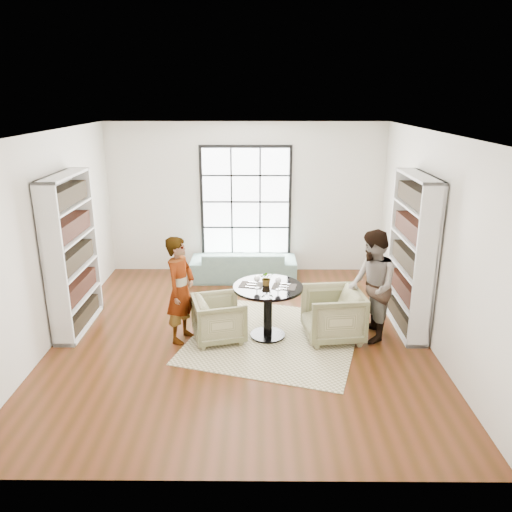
{
  "coord_description": "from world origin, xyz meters",
  "views": [
    {
      "loc": [
        0.27,
        -6.83,
        3.5
      ],
      "look_at": [
        0.22,
        0.4,
        1.14
      ],
      "focal_mm": 35.0,
      "sensor_mm": 36.0,
      "label": 1
    }
  ],
  "objects_px": {
    "person_right": "(372,286)",
    "pedestal_table": "(268,300)",
    "armchair_left": "(219,319)",
    "armchair_right": "(333,314)",
    "sofa": "(244,264)",
    "wine_glass_left": "(257,279)",
    "person_left": "(181,290)",
    "wine_glass_right": "(278,281)",
    "flower_centerpiece": "(267,278)"
  },
  "relations": [
    {
      "from": "pedestal_table",
      "to": "flower_centerpiece",
      "type": "distance_m",
      "value": 0.34
    },
    {
      "from": "armchair_left",
      "to": "wine_glass_right",
      "type": "relative_size",
      "value": 3.86
    },
    {
      "from": "sofa",
      "to": "armchair_right",
      "type": "bearing_deg",
      "value": 118.56
    },
    {
      "from": "sofa",
      "to": "wine_glass_right",
      "type": "relative_size",
      "value": 10.75
    },
    {
      "from": "sofa",
      "to": "flower_centerpiece",
      "type": "height_order",
      "value": "flower_centerpiece"
    },
    {
      "from": "pedestal_table",
      "to": "wine_glass_right",
      "type": "relative_size",
      "value": 5.39
    },
    {
      "from": "wine_glass_left",
      "to": "flower_centerpiece",
      "type": "xyz_separation_m",
      "value": [
        0.14,
        0.12,
        -0.03
      ]
    },
    {
      "from": "person_left",
      "to": "person_right",
      "type": "bearing_deg",
      "value": -69.61
    },
    {
      "from": "wine_glass_left",
      "to": "person_right",
      "type": "bearing_deg",
      "value": 1.71
    },
    {
      "from": "person_right",
      "to": "pedestal_table",
      "type": "bearing_deg",
      "value": -93.56
    },
    {
      "from": "pedestal_table",
      "to": "flower_centerpiece",
      "type": "relative_size",
      "value": 4.62
    },
    {
      "from": "armchair_right",
      "to": "wine_glass_left",
      "type": "xyz_separation_m",
      "value": [
        -1.12,
        -0.05,
        0.58
      ]
    },
    {
      "from": "armchair_right",
      "to": "wine_glass_left",
      "type": "relative_size",
      "value": 4.33
    },
    {
      "from": "armchair_left",
      "to": "person_left",
      "type": "bearing_deg",
      "value": 74.82
    },
    {
      "from": "sofa",
      "to": "flower_centerpiece",
      "type": "bearing_deg",
      "value": 99.22
    },
    {
      "from": "armchair_right",
      "to": "sofa",
      "type": "bearing_deg",
      "value": -157.3
    },
    {
      "from": "sofa",
      "to": "person_right",
      "type": "bearing_deg",
      "value": 127.25
    },
    {
      "from": "wine_glass_right",
      "to": "armchair_left",
      "type": "bearing_deg",
      "value": 176.3
    },
    {
      "from": "person_right",
      "to": "wine_glass_right",
      "type": "bearing_deg",
      "value": -87.67
    },
    {
      "from": "pedestal_table",
      "to": "flower_centerpiece",
      "type": "xyz_separation_m",
      "value": [
        -0.02,
        0.04,
        0.34
      ]
    },
    {
      "from": "person_left",
      "to": "pedestal_table",
      "type": "bearing_deg",
      "value": -66.74
    },
    {
      "from": "sofa",
      "to": "wine_glass_left",
      "type": "distance_m",
      "value": 2.66
    },
    {
      "from": "armchair_right",
      "to": "person_left",
      "type": "bearing_deg",
      "value": -94.97
    },
    {
      "from": "armchair_right",
      "to": "person_left",
      "type": "relative_size",
      "value": 0.53
    },
    {
      "from": "pedestal_table",
      "to": "sofa",
      "type": "distance_m",
      "value": 2.54
    },
    {
      "from": "sofa",
      "to": "person_left",
      "type": "distance_m",
      "value": 2.75
    },
    {
      "from": "armchair_left",
      "to": "person_left",
      "type": "distance_m",
      "value": 0.72
    },
    {
      "from": "flower_centerpiece",
      "to": "wine_glass_left",
      "type": "bearing_deg",
      "value": -139.94
    },
    {
      "from": "sofa",
      "to": "wine_glass_left",
      "type": "xyz_separation_m",
      "value": [
        0.27,
        -2.57,
        0.66
      ]
    },
    {
      "from": "person_left",
      "to": "wine_glass_left",
      "type": "xyz_separation_m",
      "value": [
        1.11,
        0.0,
        0.16
      ]
    },
    {
      "from": "armchair_left",
      "to": "armchair_right",
      "type": "distance_m",
      "value": 1.68
    },
    {
      "from": "armchair_right",
      "to": "person_left",
      "type": "height_order",
      "value": "person_left"
    },
    {
      "from": "wine_glass_right",
      "to": "pedestal_table",
      "type": "bearing_deg",
      "value": 134.51
    },
    {
      "from": "armchair_left",
      "to": "wine_glass_right",
      "type": "bearing_deg",
      "value": -108.88
    },
    {
      "from": "sofa",
      "to": "person_left",
      "type": "xyz_separation_m",
      "value": [
        -0.83,
        -2.57,
        0.5
      ]
    },
    {
      "from": "person_right",
      "to": "sofa",
      "type": "bearing_deg",
      "value": -144.5
    },
    {
      "from": "armchair_right",
      "to": "wine_glass_left",
      "type": "distance_m",
      "value": 1.26
    },
    {
      "from": "sofa",
      "to": "armchair_right",
      "type": "height_order",
      "value": "armchair_right"
    },
    {
      "from": "flower_centerpiece",
      "to": "wine_glass_right",
      "type": "bearing_deg",
      "value": -48.44
    },
    {
      "from": "armchair_left",
      "to": "wine_glass_right",
      "type": "distance_m",
      "value": 1.07
    },
    {
      "from": "armchair_left",
      "to": "flower_centerpiece",
      "type": "relative_size",
      "value": 3.31
    },
    {
      "from": "armchair_right",
      "to": "person_right",
      "type": "distance_m",
      "value": 0.71
    },
    {
      "from": "armchair_right",
      "to": "flower_centerpiece",
      "type": "relative_size",
      "value": 3.79
    },
    {
      "from": "sofa",
      "to": "wine_glass_left",
      "type": "height_order",
      "value": "wine_glass_left"
    },
    {
      "from": "person_left",
      "to": "person_right",
      "type": "xyz_separation_m",
      "value": [
        2.78,
        0.05,
        0.04
      ]
    },
    {
      "from": "flower_centerpiece",
      "to": "sofa",
      "type": "bearing_deg",
      "value": 99.72
    },
    {
      "from": "pedestal_table",
      "to": "wine_glass_right",
      "type": "distance_m",
      "value": 0.42
    },
    {
      "from": "sofa",
      "to": "wine_glass_right",
      "type": "distance_m",
      "value": 2.77
    },
    {
      "from": "sofa",
      "to": "flower_centerpiece",
      "type": "distance_m",
      "value": 2.56
    },
    {
      "from": "sofa",
      "to": "flower_centerpiece",
      "type": "relative_size",
      "value": 9.22
    }
  ]
}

